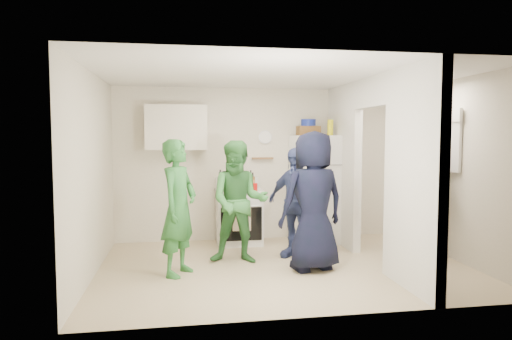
{
  "coord_description": "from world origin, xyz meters",
  "views": [
    {
      "loc": [
        -1.33,
        -5.76,
        1.71
      ],
      "look_at": [
        -0.32,
        0.4,
        1.25
      ],
      "focal_mm": 32.0,
      "sensor_mm": 36.0,
      "label": 1
    }
  ],
  "objects_px": {
    "wicker_basket": "(308,131)",
    "person_navy": "(313,201)",
    "stove": "(239,217)",
    "fridge": "(315,189)",
    "person_denim": "(295,203)",
    "person_nook": "(417,199)",
    "blue_bowl": "(308,123)",
    "person_green_center": "(239,202)",
    "yellow_cup_stack_top": "(330,128)",
    "person_green_left": "(179,207)"
  },
  "relations": [
    {
      "from": "blue_bowl",
      "to": "person_denim",
      "type": "relative_size",
      "value": 0.15
    },
    {
      "from": "wicker_basket",
      "to": "person_denim",
      "type": "xyz_separation_m",
      "value": [
        -0.45,
        -0.96,
        -1.02
      ]
    },
    {
      "from": "stove",
      "to": "wicker_basket",
      "type": "distance_m",
      "value": 1.78
    },
    {
      "from": "person_green_left",
      "to": "person_denim",
      "type": "height_order",
      "value": "person_green_left"
    },
    {
      "from": "fridge",
      "to": "person_navy",
      "type": "relative_size",
      "value": 0.97
    },
    {
      "from": "fridge",
      "to": "person_navy",
      "type": "height_order",
      "value": "person_navy"
    },
    {
      "from": "person_navy",
      "to": "person_nook",
      "type": "bearing_deg",
      "value": 179.3
    },
    {
      "from": "person_nook",
      "to": "person_denim",
      "type": "bearing_deg",
      "value": -88.94
    },
    {
      "from": "fridge",
      "to": "person_nook",
      "type": "height_order",
      "value": "fridge"
    },
    {
      "from": "fridge",
      "to": "yellow_cup_stack_top",
      "type": "height_order",
      "value": "yellow_cup_stack_top"
    },
    {
      "from": "fridge",
      "to": "wicker_basket",
      "type": "xyz_separation_m",
      "value": [
        -0.1,
        0.05,
        0.94
      ]
    },
    {
      "from": "yellow_cup_stack_top",
      "to": "person_nook",
      "type": "xyz_separation_m",
      "value": [
        0.93,
        -1.08,
        -1.03
      ]
    },
    {
      "from": "person_navy",
      "to": "person_denim",
      "type": "bearing_deg",
      "value": -96.73
    },
    {
      "from": "stove",
      "to": "person_denim",
      "type": "bearing_deg",
      "value": -53.92
    },
    {
      "from": "yellow_cup_stack_top",
      "to": "person_green_left",
      "type": "height_order",
      "value": "yellow_cup_stack_top"
    },
    {
      "from": "wicker_basket",
      "to": "person_denim",
      "type": "bearing_deg",
      "value": -115.32
    },
    {
      "from": "wicker_basket",
      "to": "yellow_cup_stack_top",
      "type": "xyz_separation_m",
      "value": [
        0.32,
        -0.15,
        0.05
      ]
    },
    {
      "from": "yellow_cup_stack_top",
      "to": "person_denim",
      "type": "xyz_separation_m",
      "value": [
        -0.77,
        -0.81,
        -1.07
      ]
    },
    {
      "from": "blue_bowl",
      "to": "person_green_center",
      "type": "distance_m",
      "value": 2.01
    },
    {
      "from": "person_green_left",
      "to": "person_denim",
      "type": "xyz_separation_m",
      "value": [
        1.62,
        0.56,
        -0.06
      ]
    },
    {
      "from": "blue_bowl",
      "to": "person_nook",
      "type": "height_order",
      "value": "blue_bowl"
    },
    {
      "from": "person_green_left",
      "to": "person_nook",
      "type": "distance_m",
      "value": 3.33
    },
    {
      "from": "person_green_center",
      "to": "person_nook",
      "type": "bearing_deg",
      "value": 8.21
    },
    {
      "from": "stove",
      "to": "fridge",
      "type": "height_order",
      "value": "fridge"
    },
    {
      "from": "person_nook",
      "to": "person_navy",
      "type": "bearing_deg",
      "value": -67.37
    },
    {
      "from": "blue_bowl",
      "to": "yellow_cup_stack_top",
      "type": "distance_m",
      "value": 0.36
    },
    {
      "from": "person_denim",
      "to": "person_navy",
      "type": "bearing_deg",
      "value": -34.03
    },
    {
      "from": "wicker_basket",
      "to": "yellow_cup_stack_top",
      "type": "height_order",
      "value": "yellow_cup_stack_top"
    },
    {
      "from": "person_denim",
      "to": "person_nook",
      "type": "bearing_deg",
      "value": 40.44
    },
    {
      "from": "stove",
      "to": "blue_bowl",
      "type": "relative_size",
      "value": 3.61
    },
    {
      "from": "stove",
      "to": "blue_bowl",
      "type": "bearing_deg",
      "value": 1.01
    },
    {
      "from": "wicker_basket",
      "to": "person_navy",
      "type": "bearing_deg",
      "value": -103.46
    },
    {
      "from": "yellow_cup_stack_top",
      "to": "person_denim",
      "type": "height_order",
      "value": "yellow_cup_stack_top"
    },
    {
      "from": "person_green_center",
      "to": "person_green_left",
      "type": "bearing_deg",
      "value": -141.09
    },
    {
      "from": "stove",
      "to": "person_navy",
      "type": "xyz_separation_m",
      "value": [
        0.75,
        -1.57,
        0.46
      ]
    },
    {
      "from": "fridge",
      "to": "person_denim",
      "type": "height_order",
      "value": "fridge"
    },
    {
      "from": "stove",
      "to": "fridge",
      "type": "distance_m",
      "value": 1.31
    },
    {
      "from": "wicker_basket",
      "to": "person_green_left",
      "type": "xyz_separation_m",
      "value": [
        -2.07,
        -1.52,
        -0.96
      ]
    },
    {
      "from": "stove",
      "to": "person_nook",
      "type": "height_order",
      "value": "person_nook"
    },
    {
      "from": "yellow_cup_stack_top",
      "to": "person_denim",
      "type": "bearing_deg",
      "value": -133.77
    },
    {
      "from": "fridge",
      "to": "wicker_basket",
      "type": "bearing_deg",
      "value": 153.43
    },
    {
      "from": "person_green_center",
      "to": "person_nook",
      "type": "xyz_separation_m",
      "value": [
        2.52,
        -0.13,
        -0.0
      ]
    },
    {
      "from": "fridge",
      "to": "blue_bowl",
      "type": "height_order",
      "value": "blue_bowl"
    },
    {
      "from": "yellow_cup_stack_top",
      "to": "person_nook",
      "type": "bearing_deg",
      "value": -49.25
    },
    {
      "from": "fridge",
      "to": "blue_bowl",
      "type": "distance_m",
      "value": 1.07
    },
    {
      "from": "person_navy",
      "to": "person_nook",
      "type": "height_order",
      "value": "person_navy"
    },
    {
      "from": "wicker_basket",
      "to": "person_navy",
      "type": "xyz_separation_m",
      "value": [
        -0.38,
        -1.59,
        -0.91
      ]
    },
    {
      "from": "stove",
      "to": "yellow_cup_stack_top",
      "type": "relative_size",
      "value": 3.47
    },
    {
      "from": "person_navy",
      "to": "blue_bowl",
      "type": "bearing_deg",
      "value": -116.74
    },
    {
      "from": "person_nook",
      "to": "wicker_basket",
      "type": "bearing_deg",
      "value": -124.46
    }
  ]
}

